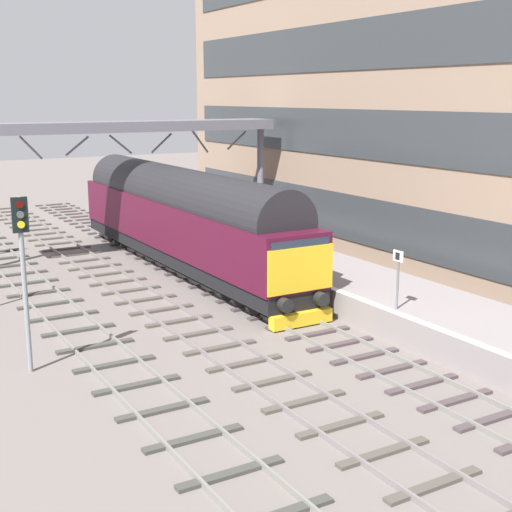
{
  "coord_description": "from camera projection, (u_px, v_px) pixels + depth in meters",
  "views": [
    {
      "loc": [
        -13.27,
        -22.95,
        7.81
      ],
      "look_at": [
        0.2,
        0.08,
        1.82
      ],
      "focal_mm": 49.98,
      "sensor_mm": 36.0,
      "label": 1
    }
  ],
  "objects": [
    {
      "name": "waiting_passenger",
      "position": [
        300.0,
        233.0,
        31.05
      ],
      "size": [
        0.44,
        0.48,
        1.64
      ],
      "rotation": [
        0.0,
        0.0,
        1.21
      ],
      "color": "#362E41",
      "rests_on": "station_platform"
    },
    {
      "name": "track_adjacent_far_west",
      "position": [
        79.0,
        330.0,
        24.2
      ],
      "size": [
        2.5,
        60.0,
        0.15
      ],
      "color": "gray",
      "rests_on": "ground"
    },
    {
      "name": "track_adjacent_west",
      "position": [
        170.0,
        315.0,
        25.86
      ],
      "size": [
        2.5,
        60.0,
        0.15
      ],
      "color": "slate",
      "rests_on": "ground"
    },
    {
      "name": "platform_number_sign",
      "position": [
        398.0,
        270.0,
        23.1
      ],
      "size": [
        0.1,
        0.44,
        1.95
      ],
      "color": "slate",
      "rests_on": "station_platform"
    },
    {
      "name": "ground_plane",
      "position": [
        253.0,
        303.0,
        27.58
      ],
      "size": [
        140.0,
        140.0,
        0.0
      ],
      "primitive_type": "plane",
      "color": "slate",
      "rests_on": "ground"
    },
    {
      "name": "overhead_footbridge",
      "position": [
        120.0,
        133.0,
        34.31
      ],
      "size": [
        16.14,
        2.0,
        6.65
      ],
      "color": "slate",
      "rests_on": "ground"
    },
    {
      "name": "signal_post_near",
      "position": [
        23.0,
        263.0,
        19.97
      ],
      "size": [
        0.44,
        0.22,
        5.12
      ],
      "color": "gray",
      "rests_on": "ground"
    },
    {
      "name": "station_building",
      "position": [
        373.0,
        53.0,
        35.04
      ],
      "size": [
        5.25,
        29.47,
        19.8
      ],
      "color": "gray",
      "rests_on": "ground"
    },
    {
      "name": "track_main",
      "position": [
        253.0,
        302.0,
        27.57
      ],
      "size": [
        2.5,
        60.0,
        0.15
      ],
      "color": "slate",
      "rests_on": "ground"
    },
    {
      "name": "diesel_locomotive",
      "position": [
        182.0,
        216.0,
        32.43
      ],
      "size": [
        2.74,
        19.81,
        4.68
      ],
      "color": "black",
      "rests_on": "ground"
    },
    {
      "name": "station_platform",
      "position": [
        328.0,
        279.0,
        29.25
      ],
      "size": [
        4.0,
        44.0,
        1.01
      ],
      "color": "gray",
      "rests_on": "ground"
    }
  ]
}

